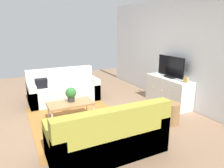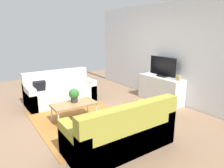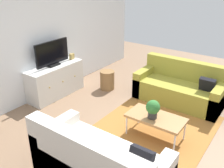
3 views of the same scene
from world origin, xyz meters
name	(u,v)px [view 3 (image 3 of 3)]	position (x,y,z in m)	size (l,w,h in m)	color
ground_plane	(143,129)	(0.00, 0.00, 0.00)	(10.00, 10.00, 0.00)	#84664C
wall_back	(40,35)	(0.00, 2.55, 1.35)	(6.40, 0.12, 2.70)	white
area_rug	(150,132)	(0.00, -0.15, 0.01)	(2.50, 1.90, 0.01)	#9E662D
couch_left_side	(96,165)	(-1.43, -0.10, 0.29)	(0.82, 1.80, 0.86)	silver
couch_right_side	(180,88)	(1.43, -0.10, 0.29)	(0.82, 1.80, 0.86)	olive
coffee_table	(156,118)	(-0.08, -0.27, 0.37)	(0.50, 0.94, 0.40)	#A37547
potted_plant	(153,108)	(-0.14, -0.24, 0.58)	(0.23, 0.23, 0.31)	#2D2D2D
tv_console	(56,81)	(0.07, 2.27, 0.35)	(1.35, 0.47, 0.71)	silver
flat_screen_tv	(52,54)	(0.07, 2.29, 0.97)	(0.87, 0.16, 0.54)	black
mantel_clock	(72,56)	(0.62, 2.27, 0.77)	(0.11, 0.07, 0.13)	tan
wicker_basket	(107,80)	(1.00, 1.53, 0.22)	(0.34, 0.34, 0.45)	olive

